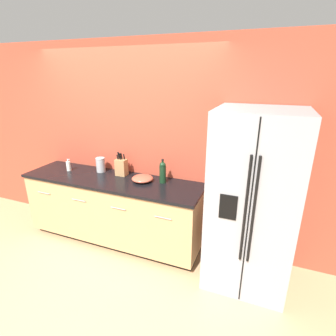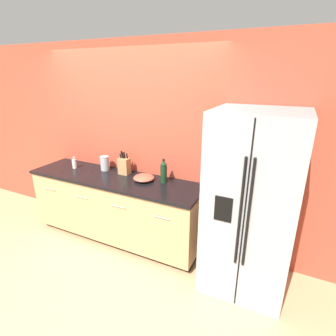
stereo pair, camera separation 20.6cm
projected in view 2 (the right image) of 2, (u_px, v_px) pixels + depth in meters
ground_plane at (82, 276)px, 3.01m from camera, size 14.00×14.00×0.00m
wall_back at (132, 143)px, 3.55m from camera, size 10.00×0.05×2.60m
counter_unit at (116, 208)px, 3.58m from camera, size 2.40×0.64×0.92m
refrigerator at (251, 205)px, 2.64m from camera, size 0.84×0.78×1.89m
knife_block at (124, 166)px, 3.49m from camera, size 0.14×0.11×0.31m
wine_bottle at (164, 172)px, 3.21m from camera, size 0.08×0.08×0.30m
soap_dispenser at (74, 164)px, 3.72m from camera, size 0.06×0.06×0.17m
steel_canister at (105, 163)px, 3.64m from camera, size 0.12×0.12×0.21m
mixing_bowl at (144, 178)px, 3.30m from camera, size 0.27×0.27×0.07m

